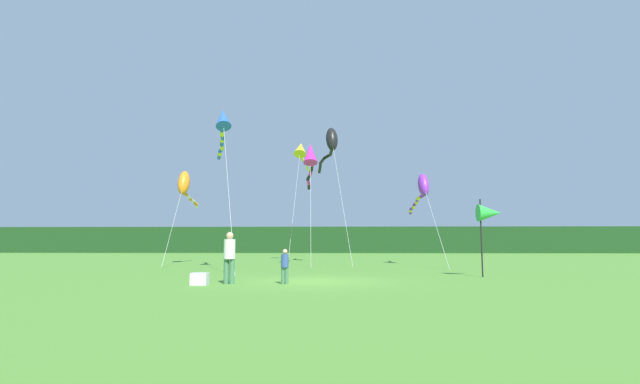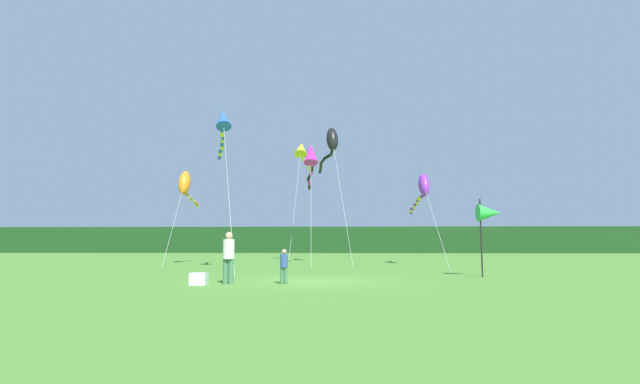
# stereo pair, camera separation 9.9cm
# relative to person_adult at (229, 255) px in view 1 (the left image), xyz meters

# --- Properties ---
(ground_plane) EXTENTS (120.00, 120.00, 0.00)m
(ground_plane) POSITION_rel_person_adult_xyz_m (2.69, 1.22, -0.94)
(ground_plane) COLOR #4C842D
(distant_treeline) EXTENTS (108.00, 3.67, 3.31)m
(distant_treeline) POSITION_rel_person_adult_xyz_m (2.69, 46.22, 0.71)
(distant_treeline) COLOR #193D19
(distant_treeline) RESTS_ON ground
(person_adult) EXTENTS (0.37, 0.37, 1.69)m
(person_adult) POSITION_rel_person_adult_xyz_m (0.00, 0.00, 0.00)
(person_adult) COLOR #3F724C
(person_adult) RESTS_ON ground
(person_child) EXTENTS (0.25, 0.25, 1.12)m
(person_child) POSITION_rel_person_adult_xyz_m (1.81, 0.09, -0.31)
(person_child) COLOR #3F724C
(person_child) RESTS_ON ground
(cooler_box) EXTENTS (0.52, 0.43, 0.38)m
(cooler_box) POSITION_rel_person_adult_xyz_m (-0.85, -0.37, -0.75)
(cooler_box) COLOR silver
(cooler_box) RESTS_ON ground
(banner_flag_pole) EXTENTS (0.90, 0.70, 3.06)m
(banner_flag_pole) POSITION_rel_person_adult_xyz_m (9.55, 3.51, 1.54)
(banner_flag_pole) COLOR black
(banner_flag_pole) RESTS_ON ground
(kite_black) EXTENTS (2.26, 8.13, 8.88)m
(kite_black) POSITION_rel_person_adult_xyz_m (3.09, 14.90, 6.86)
(kite_black) COLOR #B2B2B2
(kite_black) RESTS_ON ground
(kite_blue) EXTENTS (2.83, 7.71, 8.21)m
(kite_blue) POSITION_rel_person_adult_xyz_m (-2.27, 7.83, 6.40)
(kite_blue) COLOR #B2B2B2
(kite_blue) RESTS_ON ground
(kite_magenta) EXTENTS (0.92, 6.95, 7.30)m
(kite_magenta) POSITION_rel_person_adult_xyz_m (1.92, 12.32, 5.43)
(kite_magenta) COLOR #B2B2B2
(kite_magenta) RESTS_ON ground
(kite_purple) EXTENTS (0.79, 8.60, 5.64)m
(kite_purple) POSITION_rel_person_adult_xyz_m (8.62, 13.09, 3.65)
(kite_purple) COLOR #B2B2B2
(kite_purple) RESTS_ON ground
(kite_orange) EXTENTS (0.80, 7.33, 5.95)m
(kite_orange) POSITION_rel_person_adult_xyz_m (-6.02, 13.58, 3.97)
(kite_orange) COLOR #B2B2B2
(kite_orange) RESTS_ON ground
(kite_yellow) EXTENTS (1.06, 8.57, 8.98)m
(kite_yellow) POSITION_rel_person_adult_xyz_m (0.81, 19.39, 7.21)
(kite_yellow) COLOR #B2B2B2
(kite_yellow) RESTS_ON ground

